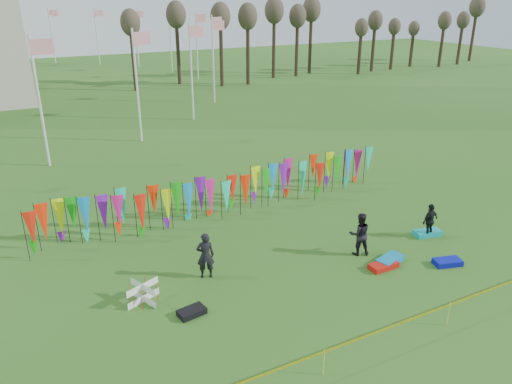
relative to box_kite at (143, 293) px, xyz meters
name	(u,v)px	position (x,y,z in m)	size (l,w,h in m)	color
ground	(327,308)	(5.60, -3.34, -0.39)	(160.00, 160.00, 0.00)	#245117
banner_row	(228,190)	(5.88, 5.62, 0.85)	(18.64, 0.64, 2.12)	black
caution_tape_near	(373,334)	(5.38, -5.98, 0.39)	(26.00, 0.02, 0.90)	#FBFB05
tree_line	(336,25)	(37.60, 40.66, 5.78)	(53.92, 1.92, 7.84)	#36271B
box_kite	(143,293)	(0.00, 0.00, 0.00)	(0.70, 0.70, 0.78)	red
person_left	(205,255)	(2.63, 0.56, 0.56)	(0.69, 0.50, 1.89)	black
person_mid	(360,234)	(9.04, -0.70, 0.55)	(0.91, 0.56, 1.87)	black
person_right	(430,221)	(12.83, -0.92, 0.42)	(0.94, 0.54, 1.61)	black
kite_bag_turquoise	(390,260)	(9.71, -1.91, -0.26)	(1.24, 0.62, 0.25)	#0C7DB9
kite_bag_blue	(447,262)	(11.68, -3.12, -0.27)	(1.10, 0.58, 0.23)	#0A13A6
kite_bag_red	(383,266)	(9.19, -2.13, -0.28)	(1.21, 0.56, 0.22)	red
kite_bag_black	(192,312)	(1.25, -1.49, -0.28)	(0.94, 0.54, 0.22)	black
kite_bag_teal	(427,233)	(12.92, -0.79, -0.27)	(1.24, 0.59, 0.24)	#0CA3A9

